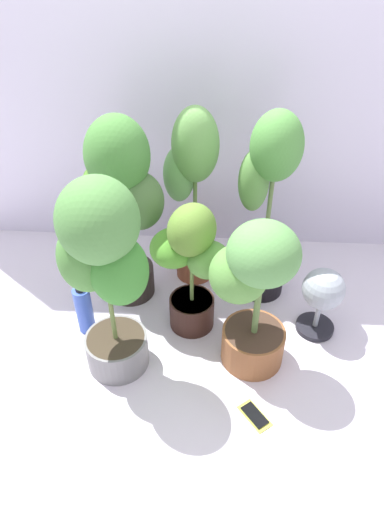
% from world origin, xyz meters
% --- Properties ---
extents(ground_plane, '(8.00, 8.00, 0.00)m').
position_xyz_m(ground_plane, '(0.00, 0.00, 0.00)').
color(ground_plane, silver).
rests_on(ground_plane, ground).
extents(mylar_back_wall, '(3.20, 0.01, 2.00)m').
position_xyz_m(mylar_back_wall, '(0.00, 0.86, 1.00)').
color(mylar_back_wall, silver).
rests_on(mylar_back_wall, ground).
extents(potted_plant_front_right, '(0.41, 0.37, 0.72)m').
position_xyz_m(potted_plant_front_right, '(0.26, -0.06, 0.41)').
color(potted_plant_front_right, brown).
rests_on(potted_plant_front_right, ground).
extents(potted_plant_back_right, '(0.29, 0.25, 0.97)m').
position_xyz_m(potted_plant_back_right, '(0.33, 0.41, 0.55)').
color(potted_plant_back_right, black).
rests_on(potted_plant_back_right, ground).
extents(potted_plant_center, '(0.40, 0.30, 0.67)m').
position_xyz_m(potted_plant_center, '(-0.00, 0.13, 0.39)').
color(potted_plant_center, '#351D17').
rests_on(potted_plant_center, ground).
extents(potted_plant_front_left, '(0.39, 0.40, 0.92)m').
position_xyz_m(potted_plant_front_left, '(-0.31, -0.13, 0.56)').
color(potted_plant_front_left, slate).
rests_on(potted_plant_front_left, ground).
extents(potted_plant_back_left, '(0.43, 0.37, 0.96)m').
position_xyz_m(potted_plant_back_left, '(-0.33, 0.34, 0.59)').
color(potted_plant_back_left, '#2B2220').
rests_on(potted_plant_back_left, ground).
extents(potted_plant_back_center, '(0.30, 0.23, 0.94)m').
position_xyz_m(potted_plant_back_center, '(-0.02, 0.51, 0.54)').
color(potted_plant_back_center, brown).
rests_on(potted_plant_back_center, ground).
extents(cell_phone, '(0.14, 0.16, 0.01)m').
position_xyz_m(cell_phone, '(0.28, -0.37, 0.00)').
color(cell_phone, '#C9CD45').
rests_on(cell_phone, ground).
extents(floor_fan, '(0.27, 0.27, 0.35)m').
position_xyz_m(floor_fan, '(0.59, 0.13, 0.23)').
color(floor_fan, black).
rests_on(floor_fan, ground).
extents(nutrient_bottle, '(0.08, 0.08, 0.27)m').
position_xyz_m(nutrient_bottle, '(-0.50, 0.06, 0.13)').
color(nutrient_bottle, blue).
rests_on(nutrient_bottle, ground).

